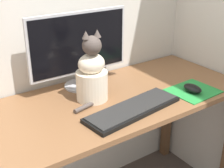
{
  "coord_description": "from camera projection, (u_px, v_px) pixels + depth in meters",
  "views": [
    {
      "loc": [
        -0.74,
        -1.1,
        1.43
      ],
      "look_at": [
        -0.03,
        -0.06,
        0.86
      ],
      "focal_mm": 50.0,
      "sensor_mm": 36.0,
      "label": 1
    }
  ],
  "objects": [
    {
      "name": "computer_mouse_right",
      "position": [
        193.0,
        88.0,
        1.54
      ],
      "size": [
        0.06,
        0.1,
        0.04
      ],
      "color": "black",
      "rests_on": "mousepad_right"
    },
    {
      "name": "desk",
      "position": [
        110.0,
        118.0,
        1.53
      ],
      "size": [
        1.41,
        0.59,
        0.75
      ],
      "color": "brown",
      "rests_on": "ground_plane"
    },
    {
      "name": "keyboard",
      "position": [
        133.0,
        109.0,
        1.37
      ],
      "size": [
        0.48,
        0.2,
        0.02
      ],
      "rotation": [
        0.0,
        0.0,
        0.12
      ],
      "color": "black",
      "rests_on": "desk"
    },
    {
      "name": "cat",
      "position": [
        92.0,
        75.0,
        1.43
      ],
      "size": [
        0.22,
        0.17,
        0.34
      ],
      "rotation": [
        0.0,
        0.0,
        -0.12
      ],
      "color": "beige",
      "rests_on": "desk"
    },
    {
      "name": "monitor",
      "position": [
        79.0,
        47.0,
        1.53
      ],
      "size": [
        0.53,
        0.17,
        0.39
      ],
      "color": "#B2B2B7",
      "rests_on": "desk"
    },
    {
      "name": "mousepad_right",
      "position": [
        193.0,
        91.0,
        1.56
      ],
      "size": [
        0.24,
        0.21,
        0.0
      ],
      "rotation": [
        0.0,
        0.0,
        0.05
      ],
      "color": "#238438",
      "rests_on": "desk"
    }
  ]
}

